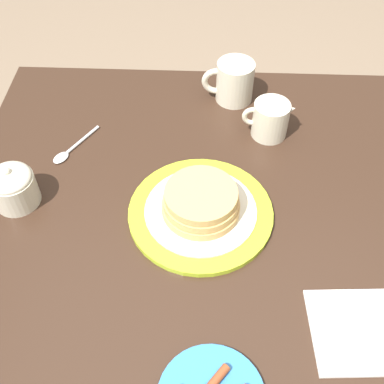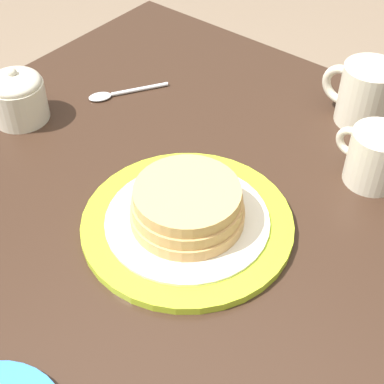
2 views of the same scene
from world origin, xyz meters
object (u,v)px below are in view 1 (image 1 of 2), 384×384
pancake_plate (201,208)px  napkin (365,331)px  spoon (69,151)px  sugar_bowl (13,186)px  coffee_mug (233,81)px  creamer_pitcher (271,119)px

pancake_plate → napkin: pancake_plate is taller
pancake_plate → spoon: (0.30, -0.17, -0.02)m
sugar_bowl → napkin: sugar_bowl is taller
pancake_plate → spoon: 0.34m
napkin → sugar_bowl: bearing=-21.4°
napkin → pancake_plate: bearing=-39.5°
coffee_mug → napkin: coffee_mug is taller
coffee_mug → sugar_bowl: bearing=38.4°
pancake_plate → creamer_pitcher: (-0.15, -0.25, 0.02)m
creamer_pitcher → spoon: size_ratio=0.93×
sugar_bowl → spoon: bearing=-117.3°
creamer_pitcher → sugar_bowl: 0.57m
creamer_pitcher → sugar_bowl: (0.52, 0.22, -0.00)m
coffee_mug → sugar_bowl: (0.44, 0.35, -0.01)m
coffee_mug → napkin: (-0.21, 0.60, -0.05)m
coffee_mug → creamer_pitcher: size_ratio=1.04×
napkin → spoon: size_ratio=1.46×
coffee_mug → spoon: 0.42m
coffee_mug → spoon: bearing=29.2°
coffee_mug → creamer_pitcher: coffee_mug is taller
coffee_mug → sugar_bowl: coffee_mug is taller
pancake_plate → coffee_mug: size_ratio=2.29×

